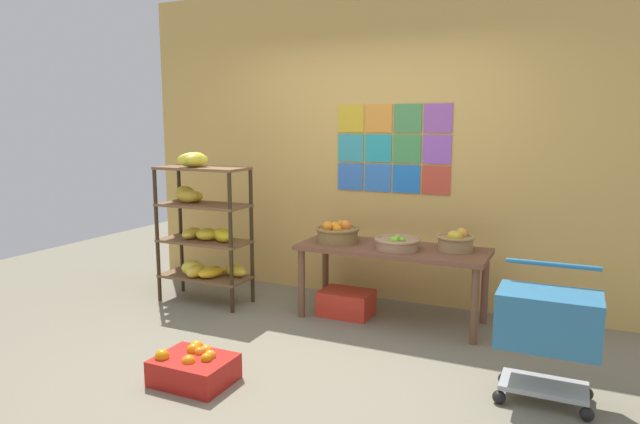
% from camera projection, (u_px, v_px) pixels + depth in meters
% --- Properties ---
extents(ground, '(9.39, 9.39, 0.00)m').
position_uv_depth(ground, '(289.00, 363.00, 3.90)').
color(ground, '#766F5B').
extents(back_wall_with_art, '(4.94, 0.07, 2.97)m').
position_uv_depth(back_wall_with_art, '(374.00, 144.00, 5.21)').
color(back_wall_with_art, tan).
rests_on(back_wall_with_art, ground).
extents(banana_shelf_unit, '(0.86, 0.42, 1.42)m').
position_uv_depth(banana_shelf_unit, '(202.00, 222.00, 5.17)').
color(banana_shelf_unit, '#352514').
rests_on(banana_shelf_unit, ground).
extents(display_table, '(1.59, 0.63, 0.64)m').
position_uv_depth(display_table, '(392.00, 256.00, 4.69)').
color(display_table, brown).
rests_on(display_table, ground).
extents(fruit_basket_right, '(0.31, 0.31, 0.18)m').
position_uv_depth(fruit_basket_right, '(456.00, 241.00, 4.53)').
color(fruit_basket_right, '#9D7A4E').
rests_on(fruit_basket_right, display_table).
extents(fruit_basket_left, '(0.38, 0.38, 0.19)m').
position_uv_depth(fruit_basket_left, '(338.00, 233.00, 4.86)').
color(fruit_basket_left, olive).
rests_on(fruit_basket_left, display_table).
extents(fruit_basket_centre, '(0.38, 0.38, 0.12)m').
position_uv_depth(fruit_basket_centre, '(397.00, 243.00, 4.57)').
color(fruit_basket_centre, '#A67D58').
rests_on(fruit_basket_centre, display_table).
extents(produce_crate_under_table, '(0.45, 0.32, 0.22)m').
position_uv_depth(produce_crate_under_table, '(346.00, 303.00, 4.88)').
color(produce_crate_under_table, red).
rests_on(produce_crate_under_table, ground).
extents(orange_crate_foreground, '(0.49, 0.38, 0.23)m').
position_uv_depth(orange_crate_foreground, '(194.00, 368.00, 3.60)').
color(orange_crate_foreground, '#AE1B15').
rests_on(orange_crate_foreground, ground).
extents(shopping_cart, '(0.58, 0.41, 0.82)m').
position_uv_depth(shopping_cart, '(548.00, 325.00, 3.29)').
color(shopping_cart, black).
rests_on(shopping_cart, ground).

